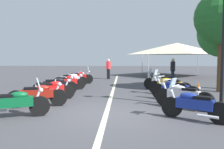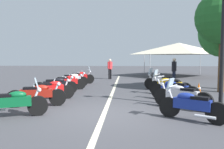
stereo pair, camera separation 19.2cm
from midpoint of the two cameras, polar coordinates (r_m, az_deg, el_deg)
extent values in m
plane|color=#424247|center=(7.56, -1.23, -9.71)|extent=(80.00, 80.00, 0.00)
cube|color=beige|center=(11.98, 0.62, -4.44)|extent=(20.84, 0.16, 0.01)
cylinder|color=black|center=(7.55, -17.47, -7.49)|extent=(0.38, 0.63, 0.63)
cube|color=#0C592D|center=(7.52, -23.35, -6.28)|extent=(0.72, 1.18, 0.30)
ellipsoid|color=#0C592D|center=(7.48, -22.01, -4.75)|extent=(0.44, 0.58, 0.22)
cube|color=black|center=(7.51, -25.07, -4.96)|extent=(0.43, 0.54, 0.12)
cylinder|color=silver|center=(7.49, -17.98, -5.25)|extent=(0.18, 0.29, 0.58)
cylinder|color=silver|center=(7.44, -18.35, -2.53)|extent=(0.59, 0.28, 0.04)
sphere|color=silver|center=(7.46, -17.17, -3.71)|extent=(0.14, 0.14, 0.14)
cube|color=silver|center=(7.43, -17.75, -1.97)|extent=(0.38, 0.25, 0.32)
cylinder|color=black|center=(8.86, -12.91, -5.61)|extent=(0.30, 0.65, 0.64)
cylinder|color=black|center=(9.03, -22.67, -5.66)|extent=(0.30, 0.65, 0.64)
cube|color=maroon|center=(8.88, -17.86, -4.51)|extent=(0.57, 1.19, 0.30)
ellipsoid|color=maroon|center=(8.84, -16.73, -3.22)|extent=(0.39, 0.57, 0.22)
cube|color=black|center=(8.88, -19.30, -3.37)|extent=(0.38, 0.53, 0.12)
cylinder|color=silver|center=(8.81, -13.33, -3.70)|extent=(0.14, 0.30, 0.58)
cylinder|color=silver|center=(8.77, -13.64, -1.37)|extent=(0.61, 0.20, 0.04)
sphere|color=silver|center=(8.79, -12.64, -2.39)|extent=(0.14, 0.14, 0.14)
cylinder|color=silver|center=(9.17, -20.55, -6.06)|extent=(0.22, 0.55, 0.08)
cylinder|color=black|center=(10.28, -10.64, -4.27)|extent=(0.37, 0.62, 0.61)
cylinder|color=black|center=(10.16, -18.38, -4.53)|extent=(0.37, 0.62, 0.61)
cube|color=red|center=(10.17, -14.51, -3.41)|extent=(0.67, 1.07, 0.30)
ellipsoid|color=red|center=(10.17, -13.52, -2.26)|extent=(0.44, 0.58, 0.22)
cube|color=black|center=(10.13, -15.77, -2.44)|extent=(0.43, 0.54, 0.12)
cylinder|color=silver|center=(10.23, -11.00, -2.63)|extent=(0.18, 0.29, 0.58)
cylinder|color=silver|center=(10.19, -11.25, -0.62)|extent=(0.59, 0.28, 0.04)
sphere|color=silver|center=(10.23, -10.41, -1.49)|extent=(0.14, 0.14, 0.14)
cylinder|color=silver|center=(10.36, -16.86, -4.83)|extent=(0.29, 0.54, 0.08)
cylinder|color=black|center=(11.70, -9.76, -3.20)|extent=(0.32, 0.63, 0.62)
cylinder|color=black|center=(11.70, -17.32, -3.33)|extent=(0.32, 0.63, 0.62)
cube|color=black|center=(11.65, -13.56, -2.39)|extent=(0.62, 1.20, 0.30)
ellipsoid|color=black|center=(11.63, -12.69, -1.40)|extent=(0.40, 0.57, 0.22)
cube|color=black|center=(11.63, -14.65, -1.53)|extent=(0.39, 0.54, 0.12)
cylinder|color=silver|center=(11.66, -10.07, -1.74)|extent=(0.15, 0.30, 0.58)
cylinder|color=silver|center=(11.63, -10.29, 0.02)|extent=(0.60, 0.22, 0.04)
sphere|color=silver|center=(11.65, -9.54, -0.75)|extent=(0.14, 0.14, 0.14)
cylinder|color=silver|center=(11.87, -15.77, -3.64)|extent=(0.24, 0.55, 0.08)
cylinder|color=black|center=(13.13, -7.53, -2.38)|extent=(0.36, 0.62, 0.61)
cylinder|color=black|center=(12.94, -13.92, -2.57)|extent=(0.36, 0.62, 0.61)
cube|color=red|center=(12.99, -10.71, -1.69)|extent=(0.67, 1.14, 0.30)
ellipsoid|color=red|center=(13.00, -9.94, -0.79)|extent=(0.44, 0.58, 0.22)
cube|color=black|center=(12.95, -11.69, -0.92)|extent=(0.42, 0.54, 0.12)
cylinder|color=silver|center=(13.09, -7.80, -1.08)|extent=(0.17, 0.29, 0.58)
cylinder|color=silver|center=(13.05, -7.99, 0.49)|extent=(0.59, 0.27, 0.04)
sphere|color=silver|center=(13.09, -7.33, -0.19)|extent=(0.14, 0.14, 0.14)
cylinder|color=silver|center=(13.15, -12.70, -2.83)|extent=(0.28, 0.54, 0.08)
cylinder|color=black|center=(14.59, -6.82, -1.70)|extent=(0.29, 0.62, 0.60)
cylinder|color=black|center=(14.54, -12.69, -1.80)|extent=(0.29, 0.62, 0.60)
cube|color=white|center=(14.52, -9.76, -1.04)|extent=(0.57, 1.17, 0.30)
ellipsoid|color=white|center=(14.51, -9.06, -0.25)|extent=(0.39, 0.57, 0.22)
cube|color=black|center=(14.50, -10.64, -0.35)|extent=(0.38, 0.53, 0.12)
cylinder|color=silver|center=(14.55, -7.07, -0.53)|extent=(0.14, 0.30, 0.58)
cylinder|color=silver|center=(14.52, -7.24, 0.88)|extent=(0.61, 0.20, 0.04)
sphere|color=silver|center=(14.55, -6.65, 0.26)|extent=(0.14, 0.14, 0.14)
cylinder|color=silver|center=(14.72, -11.51, -2.05)|extent=(0.22, 0.55, 0.08)
cylinder|color=black|center=(15.93, -5.33, -1.10)|extent=(0.32, 0.66, 0.65)
cylinder|color=black|center=(15.81, -10.43, -1.19)|extent=(0.32, 0.66, 0.65)
cube|color=red|center=(15.83, -7.88, -0.50)|extent=(0.57, 1.11, 0.30)
ellipsoid|color=red|center=(15.84, -7.23, 0.23)|extent=(0.40, 0.57, 0.22)
cube|color=black|center=(15.80, -8.68, 0.14)|extent=(0.39, 0.53, 0.12)
cylinder|color=silver|center=(15.89, -5.56, -0.03)|extent=(0.15, 0.30, 0.58)
cylinder|color=silver|center=(15.86, -5.71, 1.27)|extent=(0.61, 0.21, 0.04)
sphere|color=silver|center=(15.89, -5.17, 0.70)|extent=(0.14, 0.14, 0.14)
cylinder|color=silver|center=(16.01, -9.44, -1.46)|extent=(0.23, 0.55, 0.08)
cube|color=silver|center=(15.87, -5.42, 1.52)|extent=(0.38, 0.22, 0.32)
cylinder|color=black|center=(7.27, 14.98, -7.90)|extent=(0.46, 0.60, 0.62)
cylinder|color=black|center=(6.91, 25.71, -8.84)|extent=(0.46, 0.60, 0.62)
cube|color=navy|center=(7.02, 20.24, -6.96)|extent=(0.80, 1.02, 0.30)
ellipsoid|color=navy|center=(7.04, 18.87, -5.24)|extent=(0.50, 0.58, 0.22)
cube|color=black|center=(6.93, 22.03, -5.64)|extent=(0.48, 0.54, 0.12)
cylinder|color=silver|center=(7.19, 15.48, -5.61)|extent=(0.22, 0.28, 0.58)
cylinder|color=silver|center=(7.13, 15.84, -2.78)|extent=(0.54, 0.37, 0.04)
sphere|color=silver|center=(7.20, 14.69, -3.97)|extent=(0.14, 0.14, 0.14)
cylinder|color=silver|center=(6.81, 23.11, -9.75)|extent=(0.36, 0.51, 0.08)
cube|color=silver|center=(7.15, 15.25, -2.18)|extent=(0.37, 0.30, 0.32)
cylinder|color=black|center=(8.85, 13.29, -5.53)|extent=(0.51, 0.62, 0.67)
cylinder|color=black|center=(8.30, 22.60, -6.41)|extent=(0.51, 0.62, 0.67)
cube|color=silver|center=(8.52, 17.82, -4.79)|extent=(0.90, 1.08, 0.30)
ellipsoid|color=silver|center=(8.56, 16.73, -3.36)|extent=(0.52, 0.57, 0.22)
cube|color=black|center=(8.41, 19.23, -3.69)|extent=(0.49, 0.54, 0.12)
cylinder|color=silver|center=(8.78, 13.67, -3.64)|extent=(0.23, 0.27, 0.58)
cylinder|color=silver|center=(8.72, 13.95, -1.31)|extent=(0.52, 0.40, 0.04)
sphere|color=silver|center=(8.80, 13.05, -2.29)|extent=(0.14, 0.14, 0.14)
cylinder|color=silver|center=(8.24, 20.20, -7.13)|extent=(0.39, 0.49, 0.08)
cylinder|color=black|center=(10.30, 12.12, -4.10)|extent=(0.50, 0.63, 0.67)
cylinder|color=black|center=(9.74, 20.00, -4.76)|extent=(0.50, 0.63, 0.67)
cube|color=navy|center=(9.97, 15.97, -3.41)|extent=(0.88, 1.09, 0.30)
ellipsoid|color=navy|center=(10.02, 15.04, -2.20)|extent=(0.51, 0.58, 0.22)
cube|color=black|center=(9.87, 17.17, -2.46)|extent=(0.49, 0.54, 0.12)
cylinder|color=silver|center=(10.24, 12.45, -2.47)|extent=(0.22, 0.28, 0.58)
cylinder|color=silver|center=(10.18, 12.68, -0.47)|extent=(0.53, 0.39, 0.04)
sphere|color=silver|center=(10.26, 11.92, -1.32)|extent=(0.14, 0.14, 0.14)
cylinder|color=silver|center=(9.69, 17.97, -5.36)|extent=(0.38, 0.50, 0.08)
cylinder|color=black|center=(11.66, 11.26, -3.15)|extent=(0.45, 0.64, 0.66)
cylinder|color=black|center=(11.18, 18.36, -3.62)|extent=(0.45, 0.64, 0.66)
cube|color=#EAB214|center=(11.38, 14.75, -2.49)|extent=(0.82, 1.12, 0.30)
ellipsoid|color=#EAB214|center=(11.41, 13.92, -1.44)|extent=(0.49, 0.58, 0.22)
cube|color=black|center=(11.29, 15.82, -1.64)|extent=(0.47, 0.55, 0.12)
cylinder|color=silver|center=(11.61, 11.55, -1.70)|extent=(0.21, 0.29, 0.58)
cylinder|color=silver|center=(11.56, 11.76, 0.06)|extent=(0.56, 0.35, 0.04)
sphere|color=silver|center=(11.63, 11.07, -0.69)|extent=(0.14, 0.14, 0.14)
cylinder|color=silver|center=(11.10, 16.61, -4.14)|extent=(0.35, 0.51, 0.08)
cube|color=silver|center=(11.58, 11.40, 0.43)|extent=(0.37, 0.29, 0.32)
cylinder|color=black|center=(13.22, 9.95, -2.26)|extent=(0.44, 0.64, 0.65)
cylinder|color=black|center=(12.72, 16.30, -2.63)|extent=(0.44, 0.64, 0.65)
cube|color=white|center=(12.93, 13.08, -1.66)|extent=(0.81, 1.15, 0.30)
ellipsoid|color=white|center=(12.97, 12.34, -0.74)|extent=(0.48, 0.58, 0.22)
cube|color=black|center=(12.84, 14.02, -0.91)|extent=(0.46, 0.55, 0.12)
cylinder|color=silver|center=(13.17, 10.20, -0.98)|extent=(0.20, 0.29, 0.58)
cylinder|color=silver|center=(13.12, 10.39, 0.58)|extent=(0.56, 0.34, 0.04)
sphere|color=silver|center=(13.19, 9.77, -0.09)|extent=(0.14, 0.14, 0.14)
cylinder|color=silver|center=(12.65, 14.74, -3.09)|extent=(0.34, 0.52, 0.08)
cube|color=silver|center=(13.15, 10.07, 0.90)|extent=(0.37, 0.28, 0.32)
cylinder|color=black|center=(8.80, 26.60, 6.29)|extent=(0.14, 0.14, 4.41)
cube|color=orange|center=(11.92, 21.36, -4.73)|extent=(0.36, 0.36, 0.03)
cone|color=orange|center=(11.88, 21.40, -3.30)|extent=(0.26, 0.26, 0.60)
cylinder|color=white|center=(11.87, 21.41, -3.18)|extent=(0.19, 0.19, 0.07)
cylinder|color=black|center=(18.98, -0.42, 0.09)|extent=(0.14, 0.14, 0.83)
cylinder|color=black|center=(19.10, -0.03, 0.11)|extent=(0.14, 0.14, 0.83)
cylinder|color=red|center=(19.00, -0.23, 2.30)|extent=(0.32, 0.32, 0.63)
cylinder|color=red|center=(18.85, -0.71, 2.37)|extent=(0.09, 0.09, 0.56)
cylinder|color=red|center=(19.15, 0.24, 2.41)|extent=(0.09, 0.09, 0.56)
sphere|color=beige|center=(18.99, -0.23, 3.58)|extent=(0.23, 0.23, 0.23)
cylinder|color=#1E2338|center=(15.93, 15.73, -0.82)|extent=(0.14, 0.14, 0.88)
cylinder|color=#1E2338|center=(16.10, 15.48, -0.76)|extent=(0.14, 0.14, 0.88)
cylinder|color=black|center=(15.97, 15.66, 1.96)|extent=(0.32, 0.32, 0.66)
cylinder|color=black|center=(15.76, 15.97, 2.05)|extent=(0.09, 0.09, 0.59)
cylinder|color=black|center=(16.17, 15.36, 2.12)|extent=(0.09, 0.09, 0.59)
sphere|color=beige|center=(15.95, 15.69, 3.58)|extent=(0.24, 0.24, 0.24)
cylinder|color=brown|center=(14.62, 26.16, 1.13)|extent=(0.32, 0.32, 2.25)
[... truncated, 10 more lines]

